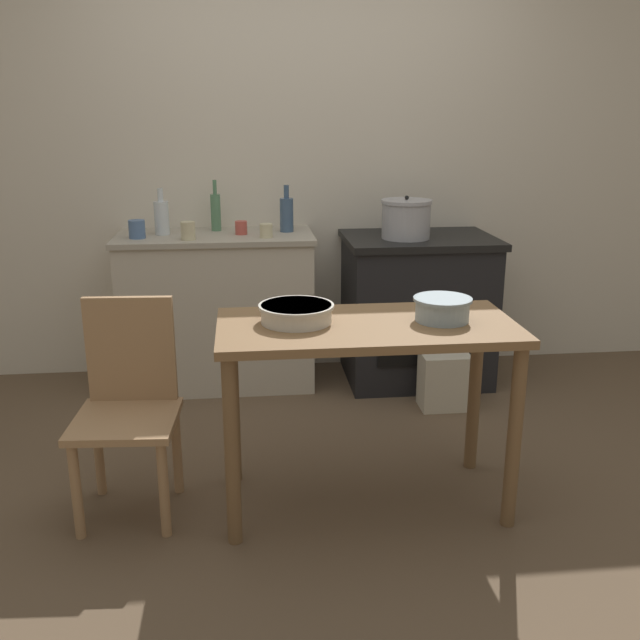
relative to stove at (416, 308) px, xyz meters
name	(u,v)px	position (x,y,z in m)	size (l,w,h in m)	color
ground_plane	(334,482)	(-0.66, -1.24, -0.44)	(14.00, 14.00, 0.00)	brown
wall_back	(302,163)	(-0.66, 0.35, 0.83)	(8.00, 0.07, 2.55)	beige
counter_cabinet	(218,310)	(-1.19, 0.05, 0.01)	(1.12, 0.56, 0.90)	beige
stove	(416,308)	(0.00, 0.00, 0.00)	(0.87, 0.66, 0.88)	black
work_table	(366,354)	(-0.55, -1.40, 0.22)	(1.18, 0.58, 0.78)	olive
chair	(128,402)	(-1.51, -1.32, 0.02)	(0.43, 0.43, 0.87)	#A87F56
flour_sack	(444,381)	(0.05, -0.47, -0.29)	(0.26, 0.18, 0.31)	beige
stock_pot	(406,219)	(-0.10, -0.06, 0.55)	(0.29, 0.29, 0.24)	#A8A8AD
mixing_bowl_large	(296,312)	(-0.83, -1.36, 0.39)	(0.30, 0.30, 0.07)	silver
mixing_bowl_small	(442,308)	(-0.25, -1.40, 0.40)	(0.23, 0.23, 0.09)	#93A8B2
bottle_far_left	(162,217)	(-1.48, 0.08, 0.56)	(0.08, 0.08, 0.26)	silver
bottle_left	(287,214)	(-0.77, 0.10, 0.57)	(0.08, 0.08, 0.27)	#3D5675
bottle_mid_left	(216,211)	(-1.18, 0.18, 0.58)	(0.06, 0.06, 0.29)	#517F5B
cup_center_left	(137,229)	(-1.61, -0.03, 0.51)	(0.09, 0.09, 0.10)	#4C6B99
cup_center	(188,231)	(-1.32, -0.12, 0.51)	(0.08, 0.08, 0.10)	beige
cup_center_right	(241,228)	(-1.03, 0.03, 0.50)	(0.07, 0.07, 0.08)	#B74C42
cup_mid_right	(266,231)	(-0.90, -0.09, 0.50)	(0.07, 0.07, 0.08)	beige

